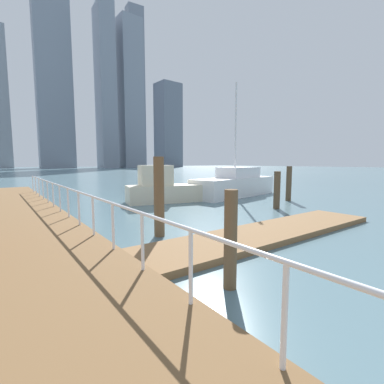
% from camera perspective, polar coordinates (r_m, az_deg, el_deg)
% --- Properties ---
extents(ground_plane, '(300.00, 300.00, 0.00)m').
position_cam_1_polar(ground_plane, '(16.68, -17.56, -2.20)').
color(ground_plane, slate).
extents(floating_dock, '(10.20, 2.00, 0.18)m').
position_cam_1_polar(floating_dock, '(9.06, 14.81, -8.48)').
color(floating_dock, olive).
rests_on(floating_dock, ground_plane).
extents(boardwalk_railing, '(0.06, 29.83, 1.08)m').
position_cam_1_polar(boardwalk_railing, '(6.35, -16.33, -4.29)').
color(boardwalk_railing, white).
rests_on(boardwalk_railing, boardwalk).
extents(dock_piling_0, '(0.33, 0.33, 2.13)m').
position_cam_1_polar(dock_piling_0, '(17.77, 19.67, 1.68)').
color(dock_piling_0, brown).
rests_on(dock_piling_0, ground_plane).
extents(dock_piling_1, '(0.25, 0.25, 1.87)m').
position_cam_1_polar(dock_piling_1, '(5.14, 8.09, -9.90)').
color(dock_piling_1, brown).
rests_on(dock_piling_1, ground_plane).
extents(dock_piling_2, '(0.33, 0.33, 1.91)m').
position_cam_1_polar(dock_piling_2, '(14.48, 17.41, 0.38)').
color(dock_piling_2, brown).
rests_on(dock_piling_2, ground_plane).
extents(dock_piling_5, '(0.33, 0.33, 2.54)m').
position_cam_1_polar(dock_piling_5, '(8.66, -6.94, -1.04)').
color(dock_piling_5, brown).
rests_on(dock_piling_5, ground_plane).
extents(moored_boat_0, '(5.25, 2.74, 2.20)m').
position_cam_1_polar(moored_boat_0, '(16.30, -5.51, 0.66)').
color(moored_boat_0, beige).
rests_on(moored_boat_0, ground_plane).
extents(moored_boat_2, '(7.74, 3.53, 7.80)m').
position_cam_1_polar(moored_boat_2, '(19.45, 9.08, 1.62)').
color(moored_boat_2, white).
rests_on(moored_boat_2, ground_plane).
extents(skyline_tower_3, '(13.98, 8.68, 80.64)m').
position_cam_1_polar(skyline_tower_3, '(135.86, -27.15, 21.78)').
color(skyline_tower_3, gray).
rests_on(skyline_tower_3, ground_plane).
extents(skyline_tower_4, '(7.12, 11.75, 68.30)m').
position_cam_1_polar(skyline_tower_4, '(130.95, -17.73, 19.98)').
color(skyline_tower_4, gray).
rests_on(skyline_tower_4, ground_plane).
extents(skyline_tower_5, '(10.37, 10.28, 67.33)m').
position_cam_1_polar(skyline_tower_5, '(137.54, -12.91, 19.21)').
color(skyline_tower_5, gray).
rests_on(skyline_tower_5, ground_plane).
extents(skyline_tower_6, '(8.98, 7.09, 84.78)m').
position_cam_1_polar(skyline_tower_6, '(161.92, -11.68, 20.40)').
color(skyline_tower_6, slate).
rests_on(skyline_tower_6, ground_plane).
extents(skyline_tower_7, '(12.27, 11.10, 43.82)m').
position_cam_1_polar(skyline_tower_7, '(150.09, -5.02, 13.67)').
color(skyline_tower_7, slate).
rests_on(skyline_tower_7, ground_plane).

